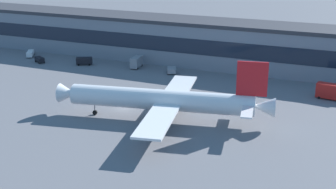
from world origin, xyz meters
The scene contains 9 objects.
ground_plane centered at (0.00, 0.00, 0.00)m, with size 600.00×600.00×0.00m, color slate.
terminal_building centered at (0.00, 49.96, 7.44)m, with size 182.38×16.62×14.84m.
airliner centered at (12.49, -3.05, 4.91)m, with size 50.51×43.59×15.01m.
crew_van centered at (-33.13, 32.48, 1.46)m, with size 5.63×4.30×2.55m.
belt_loader centered at (-57.68, 34.76, 1.15)m, with size 5.09×6.49×1.95m.
catering_truck centered at (45.78, 28.39, 2.29)m, with size 7.49×3.58×4.15m.
pushback_tractor centered at (-2.29, 34.71, 1.05)m, with size 4.35×5.44×1.75m.
stair_truck centered at (-15.53, 36.20, 1.98)m, with size 3.13×6.25×3.55m.
follow_me_car centered at (-48.85, 28.87, 1.09)m, with size 4.77×3.78×1.85m.
Camera 1 is at (54.81, -96.29, 39.87)m, focal length 50.48 mm.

